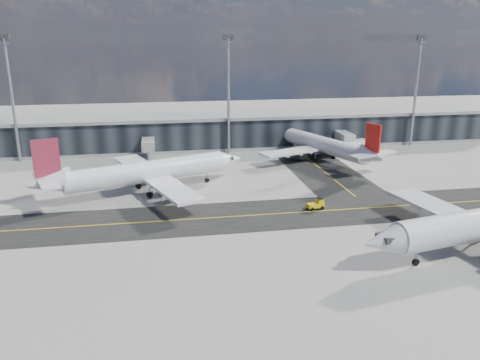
{
  "coord_description": "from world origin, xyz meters",
  "views": [
    {
      "loc": [
        -17.11,
        -66.81,
        28.16
      ],
      "look_at": [
        -4.08,
        7.96,
        5.0
      ],
      "focal_mm": 35.0,
      "sensor_mm": 36.0,
      "label": 1
    }
  ],
  "objects_px": {
    "airliner_af": "(145,172)",
    "service_van": "(314,150)",
    "baggage_tug": "(317,204)",
    "airliner_redtail": "(324,145)"
  },
  "relations": [
    {
      "from": "airliner_af",
      "to": "baggage_tug",
      "type": "relative_size",
      "value": 12.78
    },
    {
      "from": "airliner_redtail",
      "to": "baggage_tug",
      "type": "relative_size",
      "value": 11.73
    },
    {
      "from": "baggage_tug",
      "to": "service_van",
      "type": "distance_m",
      "value": 40.93
    },
    {
      "from": "baggage_tug",
      "to": "service_van",
      "type": "relative_size",
      "value": 0.52
    },
    {
      "from": "airliner_redtail",
      "to": "baggage_tug",
      "type": "distance_m",
      "value": 34.27
    },
    {
      "from": "airliner_af",
      "to": "baggage_tug",
      "type": "distance_m",
      "value": 32.34
    },
    {
      "from": "airliner_redtail",
      "to": "service_van",
      "type": "relative_size",
      "value": 6.06
    },
    {
      "from": "airliner_af",
      "to": "service_van",
      "type": "xyz_separation_m",
      "value": [
        41.46,
        25.05,
        -3.19
      ]
    },
    {
      "from": "airliner_af",
      "to": "service_van",
      "type": "height_order",
      "value": "airliner_af"
    },
    {
      "from": "baggage_tug",
      "to": "service_van",
      "type": "xyz_separation_m",
      "value": [
        12.45,
        38.99,
        -0.08
      ]
    }
  ]
}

